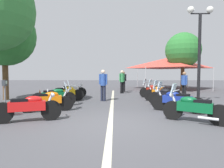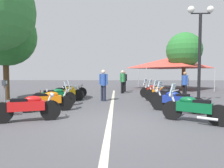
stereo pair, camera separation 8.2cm
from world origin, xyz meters
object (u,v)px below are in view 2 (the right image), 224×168
Objects in this scene: motorcycle_left_row_2 at (55,96)px; roadside_tree_0 at (184,50)px; motorcycle_right_row_4 at (155,91)px; roadside_tree_2 at (5,36)px; motorcycle_left_row_4 at (71,91)px; parking_meter at (5,90)px; motorcycle_right_row_0 at (193,108)px; motorcycle_right_row_3 at (162,93)px; motorcycle_left_row_1 at (48,100)px; bystander_3 at (103,83)px; motorcycle_right_row_1 at (176,100)px; bystander_0 at (123,80)px; bystander_2 at (185,83)px; traffic_cone_0 at (40,95)px; motorcycle_left_row_3 at (66,93)px; bystander_4 at (124,80)px; motorcycle_right_row_2 at (168,96)px; event_tent at (171,63)px; street_lamp_twin_globe at (200,38)px; motorcycle_left_row_0 at (28,107)px.

motorcycle_left_row_2 is 0.39× the size of roadside_tree_0.
roadside_tree_2 reaches higher than motorcycle_right_row_4.
motorcycle_left_row_4 is 5.11m from parking_meter.
parking_meter is (1.11, 6.58, 0.44)m from motorcycle_right_row_0.
motorcycle_left_row_1 is at bearing 56.13° from motorcycle_right_row_3.
parking_meter is 4.96m from bystander_3.
motorcycle_right_row_1 is 1.04× the size of bystander_0.
bystander_2 is at bearing 133.48° from bystander_3.
motorcycle_right_row_1 reaches higher than traffic_cone_0.
motorcycle_left_row_4 is at bearing 74.59° from motorcycle_left_row_2.
motorcycle_left_row_4 is 1.13× the size of bystander_0.
bystander_4 reaches higher than motorcycle_left_row_3.
motorcycle_left_row_4 is (4.40, 0.13, 0.00)m from motorcycle_left_row_1.
traffic_cone_0 is at bearing 34.65° from motorcycle_right_row_4.
motorcycle_right_row_2 is at bearing -28.75° from motorcycle_left_row_3.
event_tent is at bearing -68.98° from motorcycle_right_row_0.
motorcycle_left_row_4 is at bearing 68.40° from street_lamp_twin_globe.
roadside_tree_2 is 0.85× the size of event_tent.
street_lamp_twin_globe is (-1.15, -1.50, 2.77)m from motorcycle_right_row_3.
bystander_2 is at bearing -110.44° from motorcycle_right_row_3.
bystander_4 is (5.62, 1.82, 0.55)m from motorcycle_right_row_3.
motorcycle_left_row_2 reaches higher than motorcycle_left_row_3.
parking_meter is (-2.20, 8.17, -2.34)m from street_lamp_twin_globe.
bystander_4 is (8.44, 1.73, 0.55)m from motorcycle_right_row_1.
motorcycle_left_row_0 is 1.16× the size of bystander_4.
motorcycle_right_row_3 is 9.55m from roadside_tree_2.
motorcycle_left_row_1 is 1.07× the size of motorcycle_right_row_4.
bystander_3 is at bearing -49.18° from motorcycle_left_row_4.
event_tent reaches higher than motorcycle_right_row_4.
event_tent is at bearing -86.28° from bystander_0.
motorcycle_left_row_1 reaches higher than motorcycle_left_row_4.
bystander_0 is 1.21m from bystander_4.
bystander_2 is (0.05, -7.18, 0.50)m from motorcycle_left_row_4.
bystander_2 is (1.63, -1.82, 0.49)m from motorcycle_right_row_3.
motorcycle_left_row_1 is 1.08× the size of motorcycle_right_row_1.
motorcycle_left_row_0 is 3.26× the size of traffic_cone_0.
motorcycle_left_row_4 is at bearing 71.48° from motorcycle_left_row_0.
motorcycle_left_row_1 is at bearing -98.37° from motorcycle_left_row_2.
motorcycle_left_row_2 is 0.31× the size of event_tent.
street_lamp_twin_globe is at bearing -81.60° from motorcycle_right_row_0.
motorcycle_left_row_3 is 5.49m from motorcycle_right_row_2.
motorcycle_left_row_3 is 1.14× the size of bystander_3.
motorcycle_right_row_0 is 4.60m from street_lamp_twin_globe.
motorcycle_left_row_3 is 0.38× the size of roadside_tree_0.
motorcycle_right_row_2 reaches higher than motorcycle_right_row_1.
motorcycle_left_row_1 is 1.13× the size of motorcycle_right_row_2.
street_lamp_twin_globe is 7.66× the size of traffic_cone_0.
event_tent reaches higher than motorcycle_left_row_4.
motorcycle_right_row_3 is 1.55m from motorcycle_right_row_4.
motorcycle_right_row_2 is (0.04, -5.36, -0.00)m from motorcycle_left_row_2.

